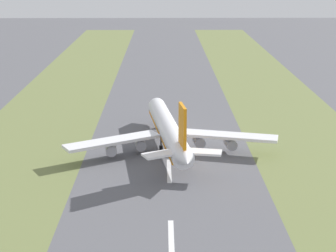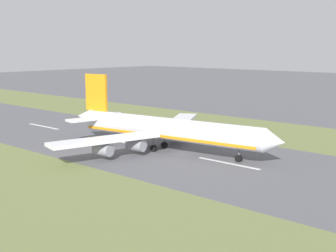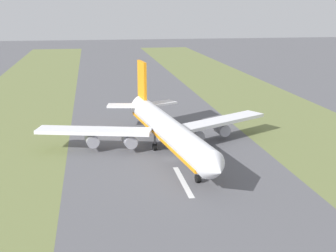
{
  "view_description": "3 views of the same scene",
  "coord_description": "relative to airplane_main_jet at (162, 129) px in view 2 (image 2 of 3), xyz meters",
  "views": [
    {
      "loc": [
        -1.7,
        -170.6,
        56.2
      ],
      "look_at": [
        -0.11,
        -4.99,
        7.0
      ],
      "focal_mm": 60.0,
      "sensor_mm": 36.0,
      "label": 1
    },
    {
      "loc": [
        92.92,
        78.7,
        28.45
      ],
      "look_at": [
        -0.11,
        -4.99,
        7.0
      ],
      "focal_mm": 50.0,
      "sensor_mm": 36.0,
      "label": 2
    },
    {
      "loc": [
        18.38,
        106.02,
        36.32
      ],
      "look_at": [
        -0.11,
        -4.99,
        7.0
      ],
      "focal_mm": 50.0,
      "sensor_mm": 36.0,
      "label": 3
    }
  ],
  "objects": [
    {
      "name": "centreline_dash_near",
      "position": [
        -0.15,
        -58.11,
        -6.01
      ],
      "size": [
        1.2,
        18.0,
        0.01
      ],
      "primitive_type": "cube",
      "color": "silver",
      "rests_on": "ground"
    },
    {
      "name": "grass_median_west",
      "position": [
        -45.15,
        6.87,
        -6.02
      ],
      "size": [
        40.0,
        600.0,
        0.01
      ],
      "primitive_type": "cube",
      "color": "olive",
      "rests_on": "ground"
    },
    {
      "name": "grass_median_east",
      "position": [
        44.85,
        6.87,
        -6.02
      ],
      "size": [
        40.0,
        600.0,
        0.01
      ],
      "primitive_type": "cube",
      "color": "olive",
      "rests_on": "ground"
    },
    {
      "name": "ground_plane",
      "position": [
        -0.15,
        6.87,
        -6.02
      ],
      "size": [
        800.0,
        800.0,
        0.0
      ],
      "primitive_type": "plane",
      "color": "#56565B"
    },
    {
      "name": "centreline_dash_far",
      "position": [
        -0.15,
        21.89,
        -6.01
      ],
      "size": [
        1.2,
        18.0,
        0.01
      ],
      "primitive_type": "cube",
      "color": "silver",
      "rests_on": "ground"
    },
    {
      "name": "airplane_main_jet",
      "position": [
        0.0,
        0.0,
        0.0
      ],
      "size": [
        63.54,
        67.13,
        20.2
      ],
      "color": "white",
      "rests_on": "ground"
    },
    {
      "name": "centreline_dash_mid",
      "position": [
        -0.15,
        -18.11,
        -6.01
      ],
      "size": [
        1.2,
        18.0,
        0.01
      ],
      "primitive_type": "cube",
      "color": "silver",
      "rests_on": "ground"
    }
  ]
}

